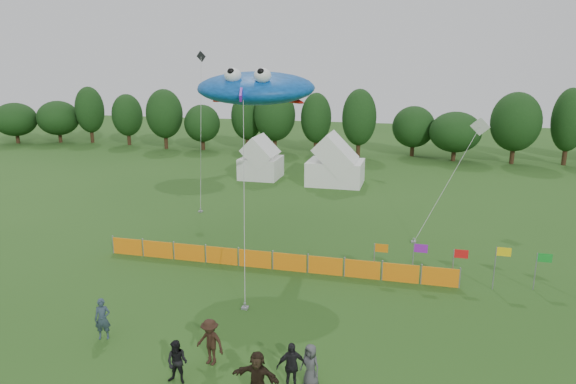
% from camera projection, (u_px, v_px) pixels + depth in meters
% --- Properties ---
extents(ground, '(160.00, 160.00, 0.00)m').
position_uv_depth(ground, '(250.00, 357.00, 20.13)').
color(ground, '#234C16').
rests_on(ground, ground).
extents(treeline, '(104.57, 8.78, 8.36)m').
position_uv_depth(treeline, '(382.00, 122.00, 60.89)').
color(treeline, '#382314').
rests_on(treeline, ground).
extents(tent_left, '(3.82, 3.82, 3.37)m').
position_uv_depth(tent_left, '(261.00, 161.00, 50.49)').
color(tent_left, white).
rests_on(tent_left, ground).
extents(tent_right, '(5.18, 4.14, 3.65)m').
position_uv_depth(tent_right, '(336.00, 165.00, 47.91)').
color(tent_right, white).
rests_on(tent_right, ground).
extents(barrier_fence, '(19.90, 0.06, 1.00)m').
position_uv_depth(barrier_fence, '(272.00, 261.00, 28.50)').
color(barrier_fence, orange).
rests_on(barrier_fence, ground).
extents(flag_row, '(10.73, 0.76, 2.29)m').
position_uv_depth(flag_row, '(477.00, 262.00, 25.95)').
color(flag_row, gray).
rests_on(flag_row, ground).
extents(spectator_a, '(0.75, 0.62, 1.78)m').
position_uv_depth(spectator_a, '(103.00, 319.00, 21.27)').
color(spectator_a, '#2A3A46').
rests_on(spectator_a, ground).
extents(spectator_b, '(0.80, 0.63, 1.64)m').
position_uv_depth(spectator_b, '(177.00, 362.00, 18.33)').
color(spectator_b, black).
rests_on(spectator_b, ground).
extents(spectator_c, '(1.33, 0.96, 1.85)m').
position_uv_depth(spectator_c, '(210.00, 342.00, 19.46)').
color(spectator_c, black).
rests_on(spectator_c, ground).
extents(spectator_d, '(1.15, 0.89, 1.81)m').
position_uv_depth(spectator_d, '(291.00, 366.00, 17.94)').
color(spectator_d, black).
rests_on(spectator_d, ground).
extents(spectator_e, '(0.92, 0.79, 1.60)m').
position_uv_depth(spectator_e, '(310.00, 365.00, 18.18)').
color(spectator_e, '#424347').
rests_on(spectator_e, ground).
extents(spectator_f, '(1.76, 0.73, 1.84)m').
position_uv_depth(spectator_f, '(257.00, 377.00, 17.33)').
color(spectator_f, black).
rests_on(spectator_f, ground).
extents(stingray_kite, '(7.45, 15.97, 11.00)m').
position_uv_depth(stingray_kite, '(259.00, 88.00, 29.03)').
color(stingray_kite, blue).
rests_on(stingray_kite, ground).
extents(small_kite_white, '(4.96, 7.20, 7.42)m').
position_uv_depth(small_kite_white, '(466.00, 152.00, 35.67)').
color(small_kite_white, silver).
rests_on(small_kite_white, ground).
extents(small_kite_dark, '(1.85, 4.46, 12.06)m').
position_uv_depth(small_kite_dark, '(201.00, 117.00, 40.22)').
color(small_kite_dark, black).
rests_on(small_kite_dark, ground).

